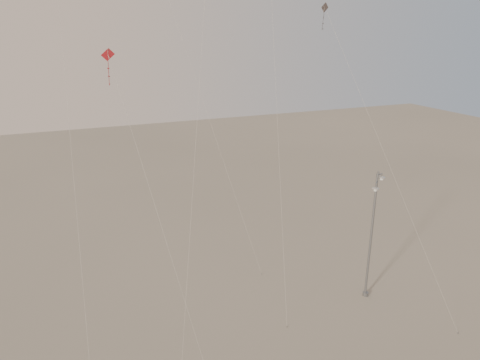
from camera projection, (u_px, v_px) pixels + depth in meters
name	position (u px, v px, depth m)	size (l,w,h in m)	color
street_lamp	(372.00, 233.00, 34.91)	(1.45, 1.07, 10.15)	gray
kite_1	(201.00, 53.00, 25.94)	(4.62, 5.82, 25.46)	black
kite_3	(140.00, 159.00, 22.80)	(4.19, 3.60, 19.11)	maroon
kite_4	(353.00, 78.00, 34.04)	(4.46, 12.75, 21.78)	black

